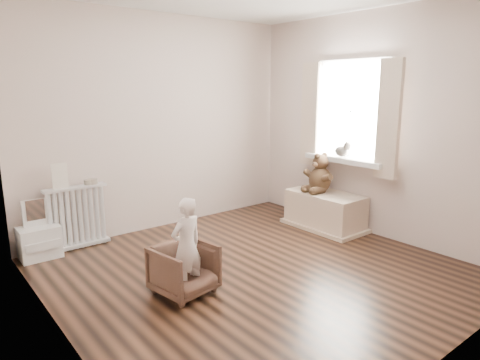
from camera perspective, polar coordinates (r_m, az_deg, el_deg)
floor at (r=4.24m, az=2.27°, el=-11.93°), size 3.60×3.60×0.01m
back_wall at (r=5.37m, az=-10.39°, el=7.42°), size 3.60×0.02×2.60m
front_wall at (r=2.81m, az=27.34°, el=1.89°), size 3.60×0.02×2.60m
left_wall at (r=3.04m, az=-24.15°, el=2.88°), size 0.02×3.60×2.60m
right_wall at (r=5.25m, az=17.54°, el=6.94°), size 0.02×3.60×2.60m
window at (r=5.38m, az=14.73°, el=8.83°), size 0.03×0.90×1.10m
window_sill at (r=5.37m, az=13.81°, el=2.63°), size 0.22×1.10×0.06m
curtain_left at (r=4.97m, az=19.22°, el=7.60°), size 0.06×0.26×1.30m
curtain_right at (r=5.66m, az=9.35°, el=8.61°), size 0.06×0.26×1.30m
radiator at (r=4.99m, az=-20.91°, el=-4.22°), size 0.66×0.12×0.70m
paper_doll at (r=4.85m, az=-22.91°, el=0.51°), size 0.16×0.01×0.27m
tin_a at (r=4.95m, az=-19.58°, el=-0.27°), size 0.09×0.09×0.05m
tin_b at (r=4.97m, az=-19.04°, el=-0.17°), size 0.10×0.10×0.06m
toy_vanity at (r=4.89m, az=-25.28°, el=-6.33°), size 0.39×0.28×0.61m
armchair at (r=3.76m, az=-7.46°, el=-11.71°), size 0.54×0.55×0.43m
child at (r=3.63m, az=-7.14°, el=-8.77°), size 0.33×0.25×0.84m
toy_bench at (r=5.49m, az=11.25°, el=-4.20°), size 0.50×0.94×0.44m
teddy_bear at (r=5.45m, az=10.65°, el=0.78°), size 0.42×0.33×0.49m
plush_cat at (r=5.37m, az=13.45°, el=4.06°), size 0.21×0.27×0.20m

